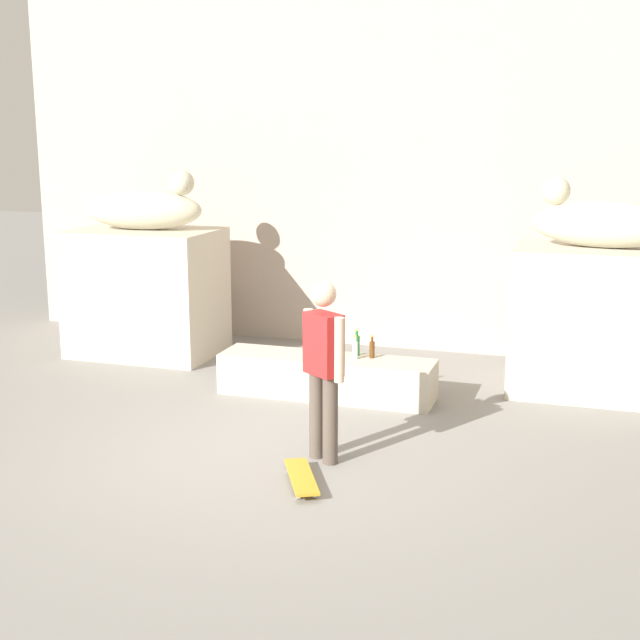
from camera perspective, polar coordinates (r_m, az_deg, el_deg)
The scene contains 12 objects.
ground_plane at distance 8.20m, azimuth -3.92°, elevation -9.02°, with size 40.00×40.00×0.00m, color gray.
facade_wall at distance 12.21m, azimuth 4.40°, elevation 10.36°, with size 10.75×0.60×5.12m, color #BBA99B.
pedestal_left at distance 11.94m, azimuth -11.21°, elevation 1.79°, with size 1.89×1.30×1.68m, color beige.
pedestal_right at distance 10.47m, azimuth 17.61°, elevation -0.05°, with size 1.89×1.30×1.68m, color beige.
statue_reclining_left at distance 11.78m, azimuth -11.27°, elevation 7.15°, with size 1.66×0.76×0.78m.
statue_reclining_right at distance 10.30m, azimuth 17.82°, elevation 6.07°, with size 1.66×0.76×0.78m.
ledge_block at distance 9.95m, azimuth 0.43°, elevation -3.70°, with size 2.45×0.61×0.46m, color beige.
skater at distance 7.88m, azimuth 0.23°, elevation -2.82°, with size 0.46×0.37×1.67m.
skateboard at distance 7.63m, azimuth -1.22°, elevation -10.16°, with size 0.54×0.80×0.08m.
bottle_clear at distance 9.78m, azimuth 2.31°, elevation -1.93°, with size 0.06×0.06×0.27m.
bottle_green at distance 9.92m, azimuth 2.40°, elevation -1.63°, with size 0.07×0.07×0.30m.
bottle_brown at distance 9.84m, azimuth 3.40°, elevation -1.89°, with size 0.06×0.06×0.26m.
Camera 1 is at (2.87, -7.07, 2.99)m, focal length 49.21 mm.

